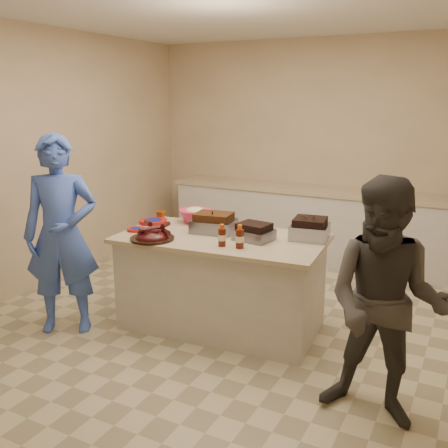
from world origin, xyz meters
The scene contains 20 objects.
room centered at (0.00, 0.00, 0.00)m, with size 4.50×5.00×2.70m, color #CFB48D, non-canonical shape.
back_counter centered at (0.00, 2.20, 0.45)m, with size 3.60×0.64×0.90m, color beige, non-canonical shape.
island centered at (-0.06, -0.05, 0.00)m, with size 1.75×0.92×0.83m, color beige, non-canonical shape.
rib_platter centered at (-0.54, -0.39, 0.83)m, with size 0.37×0.37×0.15m, color #450D0F, non-canonical shape.
pulled_pork_tray centered at (-0.19, 0.05, 0.83)m, with size 0.37×0.28×0.11m, color #47230F.
brisket_tray centered at (0.23, -0.01, 0.83)m, with size 0.29×0.25×0.09m, color black.
roasting_pan centered at (0.63, 0.24, 0.83)m, with size 0.31×0.31×0.12m, color gray.
coleslaw_bowl centered at (-0.52, 0.28, 0.83)m, with size 0.31×0.31×0.21m, color #DB2A59, non-canonical shape.
sausage_plate centered at (0.04, 0.31, 0.83)m, with size 0.27×0.27×0.05m, color silver.
mac_cheese_dish centered at (0.59, 0.30, 0.83)m, with size 0.30×0.22×0.08m, color orange.
bbq_bottle_a centered at (0.07, -0.29, 0.83)m, with size 0.06×0.06×0.18m, color #45140A.
bbq_bottle_b centered at (0.22, -0.27, 0.83)m, with size 0.06×0.06×0.19m, color #45140A.
mustard_bottle centered at (-0.17, 0.13, 0.83)m, with size 0.04×0.04×0.11m, color #F9B905.
sauce_bowl centered at (-0.18, 0.20, 0.83)m, with size 0.13×0.04×0.13m, color silver.
plate_stack_large centered at (-0.86, 0.07, 0.83)m, with size 0.26×0.26×0.03m, color #9E130D.
plate_stack_small centered at (-0.83, -0.23, 0.83)m, with size 0.16×0.16×0.02m, color #9E130D.
plastic_cup centered at (-0.87, 0.22, 0.83)m, with size 0.09×0.09×0.09m, color #883D08.
basket_stack centered at (-0.25, 0.30, 0.83)m, with size 0.20×0.15×0.10m, color #9E130D.
guest_blue centered at (-1.24, -0.71, 0.00)m, with size 0.62×1.71×0.41m, color #4164D2.
guest_gray centered at (1.43, -0.75, 0.00)m, with size 0.75×1.55×0.59m, color #44423E.
Camera 1 is at (1.86, -3.67, 1.99)m, focal length 40.00 mm.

